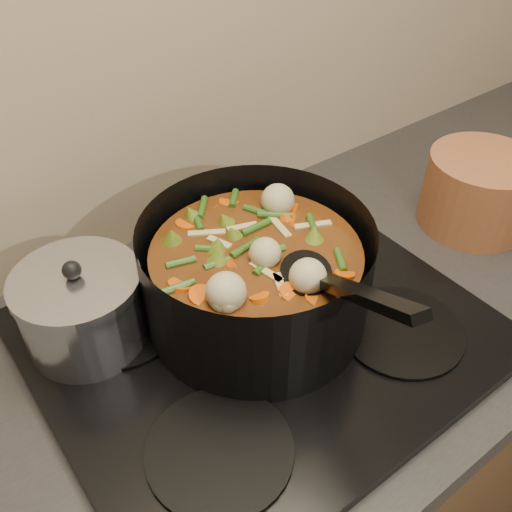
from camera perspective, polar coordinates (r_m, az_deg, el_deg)
counter at (r=1.24m, az=0.30°, el=-22.16°), size 2.64×0.64×0.91m
stovetop at (r=0.85m, az=0.41°, el=-7.60°), size 0.62×0.54×0.03m
stockpot at (r=0.81m, az=0.04°, el=-2.10°), size 0.43×0.50×0.24m
saucepan at (r=0.82m, az=-16.97°, el=-5.03°), size 0.17×0.17×0.14m
terracotta_crock at (r=1.11m, az=21.31°, el=6.04°), size 0.24×0.24×0.14m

